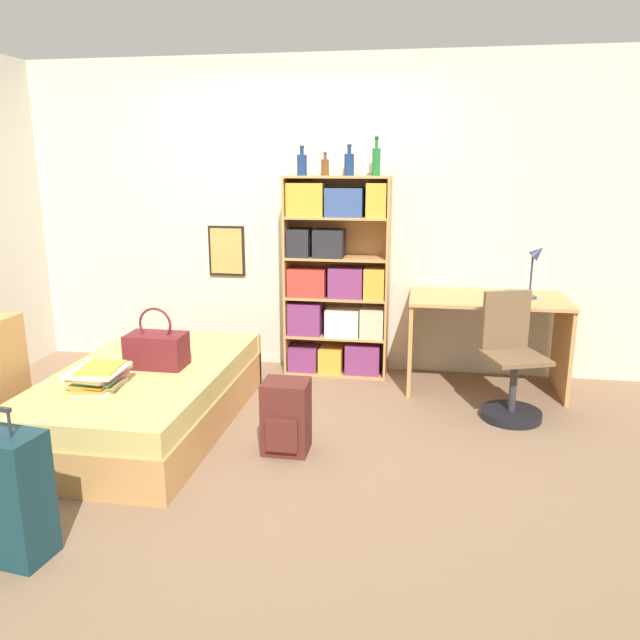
{
  "coord_description": "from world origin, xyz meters",
  "views": [
    {
      "loc": [
        1.07,
        -3.7,
        1.75
      ],
      "look_at": [
        0.42,
        0.19,
        0.75
      ],
      "focal_mm": 35.0,
      "sensor_mm": 36.0,
      "label": 1
    }
  ],
  "objects": [
    {
      "name": "bookcase",
      "position": [
        0.35,
        1.33,
        0.79
      ],
      "size": [
        0.85,
        0.31,
        1.65
      ],
      "color": "tan",
      "rests_on": "ground_plane"
    },
    {
      "name": "desk",
      "position": [
        1.58,
        1.15,
        0.52
      ],
      "size": [
        1.2,
        0.68,
        0.74
      ],
      "color": "tan",
      "rests_on": "ground_plane"
    },
    {
      "name": "desk_chair",
      "position": [
        1.71,
        0.59,
        0.29
      ],
      "size": [
        0.49,
        0.49,
        0.88
      ],
      "color": "black",
      "rests_on": "ground_plane"
    },
    {
      "name": "bottle_brown",
      "position": [
        0.26,
        1.38,
        1.72
      ],
      "size": [
        0.06,
        0.06,
        0.18
      ],
      "color": "brown",
      "rests_on": "bookcase"
    },
    {
      "name": "desk_lamp",
      "position": [
        1.91,
        1.17,
        1.03
      ],
      "size": [
        0.16,
        0.11,
        0.42
      ],
      "color": "navy",
      "rests_on": "desk"
    },
    {
      "name": "bottle_green",
      "position": [
        0.09,
        1.31,
        1.74
      ],
      "size": [
        0.08,
        0.08,
        0.23
      ],
      "color": "navy",
      "rests_on": "bookcase"
    },
    {
      "name": "bottle_clear",
      "position": [
        0.46,
        1.35,
        1.74
      ],
      "size": [
        0.08,
        0.08,
        0.24
      ],
      "color": "navy",
      "rests_on": "bookcase"
    },
    {
      "name": "backpack",
      "position": [
        0.28,
        -0.21,
        0.23
      ],
      "size": [
        0.28,
        0.27,
        0.46
      ],
      "color": "#56231E",
      "rests_on": "ground_plane"
    },
    {
      "name": "bottle_blue",
      "position": [
        0.68,
        1.33,
        1.76
      ],
      "size": [
        0.06,
        0.06,
        0.3
      ],
      "color": "#1E6B2D",
      "rests_on": "bookcase"
    },
    {
      "name": "ground_plane",
      "position": [
        0.0,
        0.0,
        0.0
      ],
      "size": [
        14.0,
        14.0,
        0.0
      ],
      "primitive_type": "plane",
      "color": "#84664C"
    },
    {
      "name": "wall_back",
      "position": [
        -0.0,
        1.54,
        1.3
      ],
      "size": [
        10.0,
        0.09,
        2.6
      ],
      "color": "beige",
      "rests_on": "ground_plane"
    },
    {
      "name": "book_stack_on_bed",
      "position": [
        -0.85,
        -0.38,
        0.48
      ],
      "size": [
        0.32,
        0.38,
        0.13
      ],
      "color": "silver",
      "rests_on": "bed"
    },
    {
      "name": "bed",
      "position": [
        -0.74,
        0.02,
        0.21
      ],
      "size": [
        1.09,
        1.94,
        0.42
      ],
      "color": "tan",
      "rests_on": "ground_plane"
    },
    {
      "name": "handbag",
      "position": [
        -0.67,
        0.06,
        0.54
      ],
      "size": [
        0.38,
        0.23,
        0.41
      ],
      "color": "maroon",
      "rests_on": "bed"
    }
  ]
}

